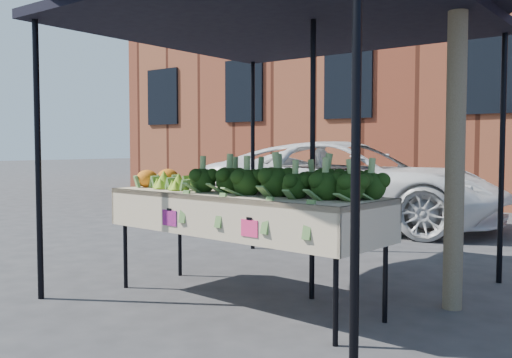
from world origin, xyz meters
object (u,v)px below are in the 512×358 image
at_px(table, 241,248).
at_px(street_tree, 458,30).
at_px(vehicle, 350,73).
at_px(canopy, 283,135).

bearing_deg(table, street_tree, 32.04).
distance_m(table, vehicle, 5.17).
distance_m(canopy, street_tree, 1.62).
relative_size(table, canopy, 0.78).
bearing_deg(table, vehicle, 107.59).
xyz_separation_m(vehicle, street_tree, (2.86, -3.67, -0.28)).
distance_m(table, street_tree, 2.38).
height_order(table, vehicle, vehicle).
relative_size(table, vehicle, 0.50).
relative_size(canopy, street_tree, 0.73).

